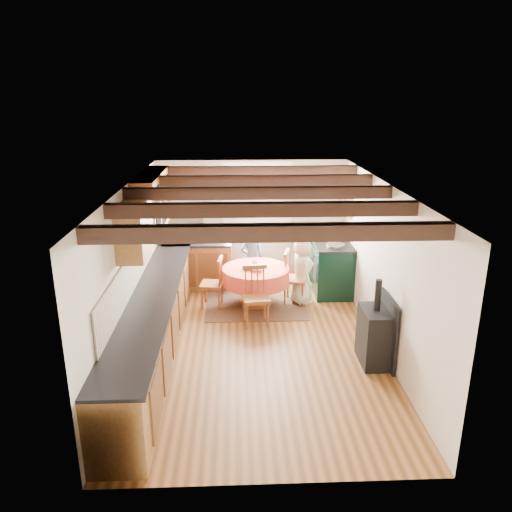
{
  "coord_description": "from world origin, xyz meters",
  "views": [
    {
      "loc": [
        -0.31,
        -6.58,
        3.58
      ],
      "look_at": [
        0.0,
        0.8,
        1.15
      ],
      "focal_mm": 34.68,
      "sensor_mm": 36.0,
      "label": 1
    }
  ],
  "objects_px": {
    "dining_table": "(256,287)",
    "cup": "(254,264)",
    "chair_near": "(256,296)",
    "chair_right": "(295,277)",
    "chair_left": "(212,282)",
    "cast_iron_stove": "(376,322)",
    "aga_range": "(331,267)",
    "child_far": "(252,259)",
    "child_right": "(302,270)"
  },
  "relations": [
    {
      "from": "child_far",
      "to": "chair_near",
      "type": "bearing_deg",
      "value": 87.51
    },
    {
      "from": "chair_near",
      "to": "chair_left",
      "type": "xyz_separation_m",
      "value": [
        -0.75,
        0.73,
        -0.03
      ]
    },
    {
      "from": "chair_left",
      "to": "child_right",
      "type": "xyz_separation_m",
      "value": [
        1.59,
        0.12,
        0.16
      ]
    },
    {
      "from": "dining_table",
      "to": "child_right",
      "type": "relative_size",
      "value": 0.95
    },
    {
      "from": "chair_near",
      "to": "child_far",
      "type": "height_order",
      "value": "child_far"
    },
    {
      "from": "cast_iron_stove",
      "to": "child_right",
      "type": "relative_size",
      "value": 1.01
    },
    {
      "from": "dining_table",
      "to": "aga_range",
      "type": "height_order",
      "value": "aga_range"
    },
    {
      "from": "dining_table",
      "to": "cup",
      "type": "bearing_deg",
      "value": 105.6
    },
    {
      "from": "chair_left",
      "to": "aga_range",
      "type": "relative_size",
      "value": 0.85
    },
    {
      "from": "chair_right",
      "to": "child_right",
      "type": "relative_size",
      "value": 0.78
    },
    {
      "from": "dining_table",
      "to": "chair_right",
      "type": "xyz_separation_m",
      "value": [
        0.71,
        0.1,
        0.13
      ]
    },
    {
      "from": "aga_range",
      "to": "child_right",
      "type": "xyz_separation_m",
      "value": [
        -0.62,
        -0.48,
        0.12
      ]
    },
    {
      "from": "chair_near",
      "to": "child_right",
      "type": "relative_size",
      "value": 0.79
    },
    {
      "from": "chair_near",
      "to": "cast_iron_stove",
      "type": "height_order",
      "value": "cast_iron_stove"
    },
    {
      "from": "chair_right",
      "to": "aga_range",
      "type": "distance_m",
      "value": 0.88
    },
    {
      "from": "chair_left",
      "to": "cup",
      "type": "xyz_separation_m",
      "value": [
        0.75,
        0.09,
        0.3
      ]
    },
    {
      "from": "dining_table",
      "to": "child_far",
      "type": "relative_size",
      "value": 0.98
    },
    {
      "from": "cup",
      "to": "aga_range",
      "type": "bearing_deg",
      "value": 19.15
    },
    {
      "from": "dining_table",
      "to": "chair_near",
      "type": "relative_size",
      "value": 1.21
    },
    {
      "from": "aga_range",
      "to": "cup",
      "type": "xyz_separation_m",
      "value": [
        -1.46,
        -0.51,
        0.26
      ]
    },
    {
      "from": "chair_near",
      "to": "aga_range",
      "type": "distance_m",
      "value": 1.98
    },
    {
      "from": "chair_left",
      "to": "cast_iron_stove",
      "type": "xyz_separation_m",
      "value": [
        2.33,
        -2.01,
        0.16
      ]
    },
    {
      "from": "aga_range",
      "to": "cast_iron_stove",
      "type": "relative_size",
      "value": 0.86
    },
    {
      "from": "child_far",
      "to": "cup",
      "type": "relative_size",
      "value": 11.14
    },
    {
      "from": "chair_right",
      "to": "aga_range",
      "type": "height_order",
      "value": "aga_range"
    },
    {
      "from": "aga_range",
      "to": "child_right",
      "type": "distance_m",
      "value": 0.8
    },
    {
      "from": "child_right",
      "to": "chair_left",
      "type": "bearing_deg",
      "value": 84.74
    },
    {
      "from": "chair_right",
      "to": "cup",
      "type": "distance_m",
      "value": 0.78
    },
    {
      "from": "dining_table",
      "to": "chair_right",
      "type": "relative_size",
      "value": 1.22
    },
    {
      "from": "chair_left",
      "to": "child_far",
      "type": "xyz_separation_m",
      "value": [
        0.73,
        0.83,
        0.14
      ]
    },
    {
      "from": "dining_table",
      "to": "child_far",
      "type": "xyz_separation_m",
      "value": [
        -0.04,
        0.81,
        0.25
      ]
    },
    {
      "from": "dining_table",
      "to": "cast_iron_stove",
      "type": "distance_m",
      "value": 2.57
    },
    {
      "from": "chair_right",
      "to": "child_right",
      "type": "bearing_deg",
      "value": -76.06
    },
    {
      "from": "dining_table",
      "to": "chair_near",
      "type": "bearing_deg",
      "value": -92.01
    },
    {
      "from": "cast_iron_stove",
      "to": "aga_range",
      "type": "bearing_deg",
      "value": 92.42
    },
    {
      "from": "dining_table",
      "to": "chair_left",
      "type": "bearing_deg",
      "value": -178.6
    },
    {
      "from": "aga_range",
      "to": "child_far",
      "type": "xyz_separation_m",
      "value": [
        -1.49,
        0.23,
        0.11
      ]
    },
    {
      "from": "cast_iron_stove",
      "to": "dining_table",
      "type": "bearing_deg",
      "value": 127.48
    },
    {
      "from": "aga_range",
      "to": "chair_near",
      "type": "bearing_deg",
      "value": -137.98
    },
    {
      "from": "chair_left",
      "to": "cup",
      "type": "bearing_deg",
      "value": 104.35
    },
    {
      "from": "dining_table",
      "to": "cast_iron_stove",
      "type": "relative_size",
      "value": 0.94
    },
    {
      "from": "chair_right",
      "to": "cup",
      "type": "height_order",
      "value": "chair_right"
    },
    {
      "from": "chair_near",
      "to": "chair_right",
      "type": "relative_size",
      "value": 1.01
    },
    {
      "from": "chair_near",
      "to": "chair_right",
      "type": "xyz_separation_m",
      "value": [
        0.73,
        0.85,
        -0.01
      ]
    },
    {
      "from": "chair_near",
      "to": "cup",
      "type": "distance_m",
      "value": 0.86
    },
    {
      "from": "cast_iron_stove",
      "to": "child_right",
      "type": "xyz_separation_m",
      "value": [
        -0.73,
        2.12,
        -0.0
      ]
    },
    {
      "from": "child_far",
      "to": "child_right",
      "type": "bearing_deg",
      "value": 137.58
    },
    {
      "from": "aga_range",
      "to": "chair_left",
      "type": "bearing_deg",
      "value": -164.9
    },
    {
      "from": "chair_near",
      "to": "aga_range",
      "type": "relative_size",
      "value": 0.91
    },
    {
      "from": "chair_left",
      "to": "chair_right",
      "type": "xyz_separation_m",
      "value": [
        1.48,
        0.12,
        0.02
      ]
    }
  ]
}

